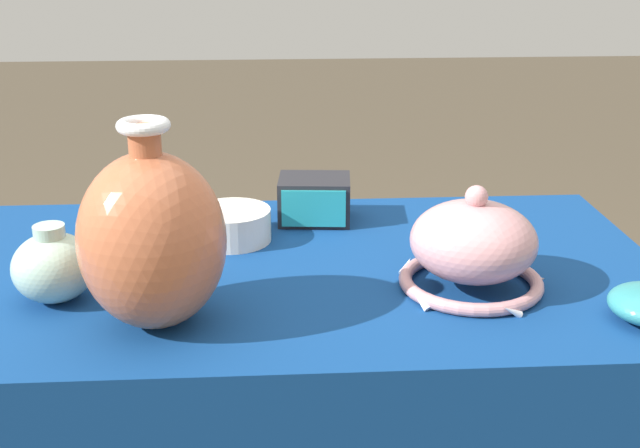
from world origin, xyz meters
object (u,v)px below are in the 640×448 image
(mosaic_tile_box, at_px, (314,199))
(cup_wide_cobalt, at_px, (170,200))
(vase_tall_bulbous, at_px, (152,239))
(pot_squat_ivory, at_px, (232,225))
(jar_round_celadon, at_px, (53,267))
(vase_dome_bell, at_px, (473,248))

(mosaic_tile_box, distance_m, cup_wide_cobalt, 0.29)
(vase_tall_bulbous, relative_size, mosaic_tile_box, 2.07)
(pot_squat_ivory, bearing_deg, jar_round_celadon, -138.02)
(vase_tall_bulbous, bearing_deg, mosaic_tile_box, 59.16)
(jar_round_celadon, bearing_deg, vase_tall_bulbous, -27.83)
(jar_round_celadon, bearing_deg, mosaic_tile_box, 38.49)
(jar_round_celadon, bearing_deg, cup_wide_cobalt, 69.48)
(cup_wide_cobalt, bearing_deg, mosaic_tile_box, -5.99)
(cup_wide_cobalt, bearing_deg, vase_tall_bulbous, -86.01)
(pot_squat_ivory, bearing_deg, vase_tall_bulbous, -106.23)
(vase_dome_bell, bearing_deg, pot_squat_ivory, 149.42)
(vase_tall_bulbous, height_order, pot_squat_ivory, vase_tall_bulbous)
(vase_tall_bulbous, distance_m, jar_round_celadon, 0.21)
(vase_tall_bulbous, bearing_deg, pot_squat_ivory, 73.77)
(vase_tall_bulbous, distance_m, vase_dome_bell, 0.51)
(cup_wide_cobalt, xyz_separation_m, jar_round_celadon, (-0.14, -0.37, 0.02))
(vase_dome_bell, distance_m, jar_round_celadon, 0.67)
(vase_dome_bell, distance_m, pot_squat_ivory, 0.47)
(pot_squat_ivory, bearing_deg, vase_dome_bell, -30.58)
(mosaic_tile_box, height_order, jar_round_celadon, jar_round_celadon)
(mosaic_tile_box, xyz_separation_m, pot_squat_ivory, (-0.16, -0.10, -0.01))
(vase_tall_bulbous, relative_size, cup_wide_cobalt, 2.44)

